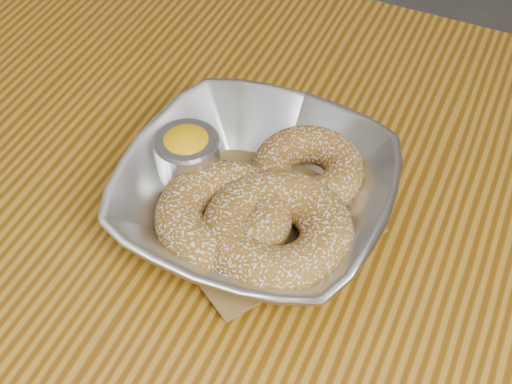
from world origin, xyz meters
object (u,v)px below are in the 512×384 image
at_px(donut_back, 308,170).
at_px(ramekin, 188,158).
at_px(donut_front, 224,216).
at_px(table, 173,339).
at_px(donut_extra, 277,233).
at_px(serving_bowl, 256,196).

relative_size(donut_back, ramekin, 1.62).
xyz_separation_m(donut_back, donut_front, (-0.04, -0.07, 0.00)).
distance_m(table, donut_back, 0.18).
bearing_deg(donut_extra, table, -147.02).
bearing_deg(donut_back, ramekin, -157.32).
bearing_deg(serving_bowl, donut_front, -112.83).
bearing_deg(donut_front, serving_bowl, 67.17).
distance_m(serving_bowl, donut_front, 0.03).
relative_size(donut_front, ramekin, 1.87).
height_order(donut_back, ramekin, ramekin).
height_order(table, donut_back, donut_back).
height_order(donut_extra, ramekin, ramekin).
height_order(table, serving_bowl, serving_bowl).
xyz_separation_m(donut_front, ramekin, (-0.05, 0.04, 0.01)).
bearing_deg(table, donut_back, 59.61).
bearing_deg(donut_back, donut_front, -118.58).
bearing_deg(donut_extra, serving_bowl, 135.50).
bearing_deg(serving_bowl, donut_back, 57.61).
xyz_separation_m(table, donut_back, (0.07, 0.12, 0.12)).
bearing_deg(donut_front, table, -123.07).
height_order(serving_bowl, donut_extra, same).
height_order(donut_back, donut_extra, donut_extra).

